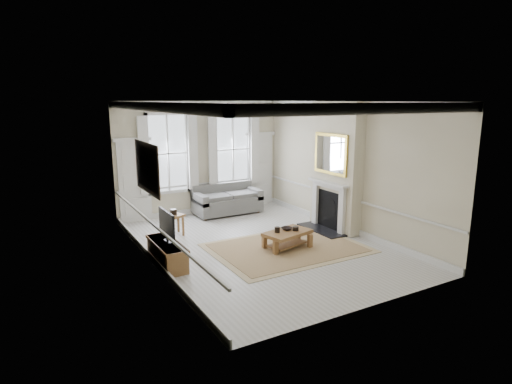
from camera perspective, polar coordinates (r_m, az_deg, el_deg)
floor at (r=10.36m, az=0.61°, el=-7.13°), size 7.20×7.20×0.00m
ceiling at (r=9.77m, az=0.65°, el=12.03°), size 7.20×7.20×0.00m
back_wall at (r=13.13m, az=-7.34°, el=4.55°), size 5.20×0.00×5.20m
left_wall at (r=8.93m, az=-13.95°, el=0.66°), size 0.00×7.20×7.20m
right_wall at (r=11.44m, az=11.97°, el=3.25°), size 0.00×7.20×7.20m
window_left at (r=12.70m, az=-11.68°, el=5.04°), size 1.26×0.20×2.20m
window_right at (r=13.49m, az=-3.14°, el=5.69°), size 1.26×0.20×2.20m
door_left at (r=12.55m, az=-15.88°, el=1.28°), size 0.90×0.08×2.30m
door_right at (r=14.07m, az=0.53°, el=2.90°), size 0.90×0.08×2.30m
painting at (r=9.16m, az=-14.33°, el=3.15°), size 0.05×1.66×1.06m
chimney_breast at (r=11.48m, az=10.65°, el=3.33°), size 0.35×1.70×3.38m
hearth at (r=11.59m, az=8.71°, el=-5.02°), size 0.55×1.50×0.05m
fireplace at (r=11.52m, az=9.60°, el=-1.50°), size 0.21×1.45×1.33m
mirror at (r=11.29m, az=9.88°, el=5.01°), size 0.06×1.26×1.06m
sofa at (r=13.17m, az=-3.95°, el=-1.24°), size 2.01×0.98×0.90m
side_table at (r=11.22m, az=-10.93°, el=-3.50°), size 0.58×0.58×0.54m
rug at (r=10.19m, az=4.18°, el=-7.43°), size 3.50×2.60×0.02m
coffee_table at (r=10.08m, az=4.20°, el=-5.68°), size 1.24×0.90×0.42m
ceramic_pot_a at (r=9.95m, az=2.86°, el=-5.05°), size 0.13×0.13×0.13m
ceramic_pot_b at (r=10.11m, az=5.32°, el=-4.87°), size 0.14×0.14×0.10m
bowl at (r=10.16m, az=4.14°, el=-4.89°), size 0.32×0.32×0.06m
tv_stand at (r=9.30m, az=-11.76°, el=-8.06°), size 0.45×1.41×0.50m
tv at (r=9.10m, az=-11.81°, el=-4.21°), size 0.08×0.90×0.68m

